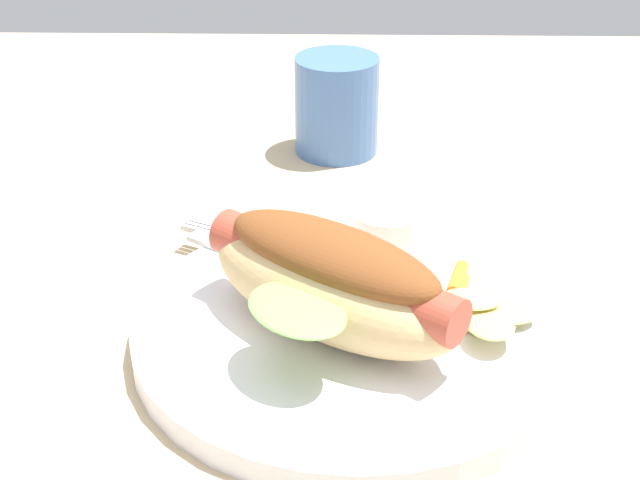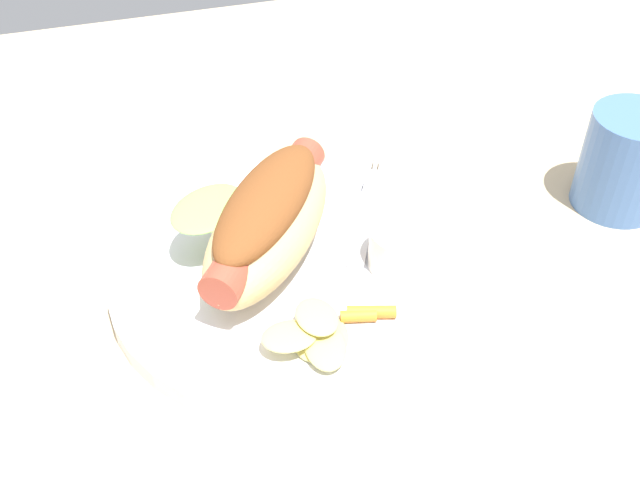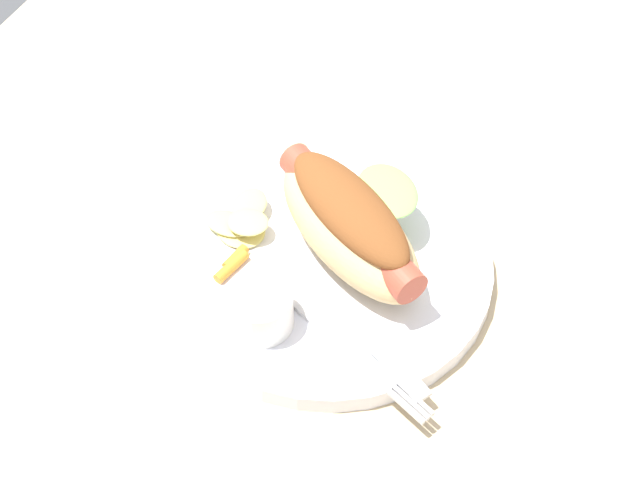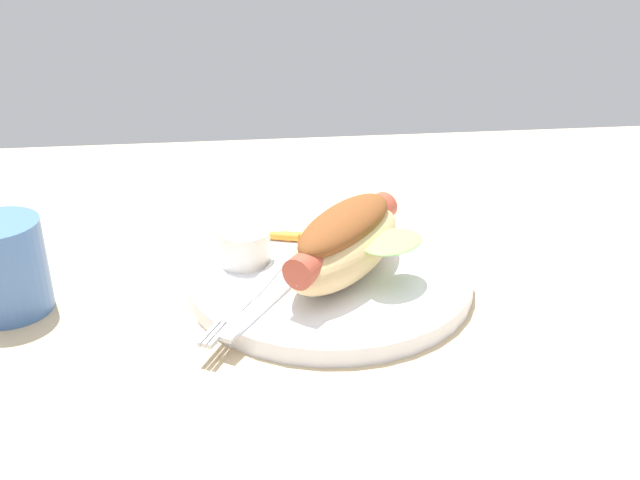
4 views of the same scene
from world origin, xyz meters
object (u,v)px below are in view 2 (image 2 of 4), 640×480
Objects in this scene: fork at (368,205)px; drinking_cup at (626,161)px; chips_pile at (317,334)px; carrot_garnish at (366,314)px; hot_dog at (267,219)px; sauce_ramekin at (403,247)px; plate at (297,270)px; knife at (342,213)px.

drinking_cup is (-19.92, 3.28, 2.23)cm from fork.
chips_pile is 1.76× the size of carrot_garnish.
hot_dog reaches higher than fork.
carrot_garnish is 25.11cm from drinking_cup.
drinking_cup reaches higher than hot_dog.
sauce_ramekin reaches higher than chips_pile.
plate is 8.19cm from fork.
sauce_ramekin is at bearing 9.72° from drinking_cup.
carrot_garnish is (4.07, 4.13, -1.17)cm from sauce_ramekin.
knife is (-4.68, -4.04, 0.98)cm from plate.
chips_pile is at bearing 16.41° from carrot_garnish.
hot_dog is at bearing -59.03° from carrot_garnish.
drinking_cup is (-28.47, 0.15, -0.92)cm from hot_dog.
chips_pile reaches higher than fork.
hot_dog is 9.17cm from chips_pile.
knife is at bearing -7.61° from drinking_cup.
plate is 7.16cm from carrot_garnish.
sauce_ramekin is at bearing -75.75° from hot_dog.
fork is at bearing -88.93° from sauce_ramekin.
knife is 10.62cm from carrot_garnish.
drinking_cup reaches higher than carrot_garnish.
hot_dog is (1.70, -1.24, 4.15)cm from plate.
carrot_garnish reaches higher than plate.
hot_dog is at bearing -22.20° from sauce_ramekin.
drinking_cup reaches higher than sauce_ramekin.
fork is 14.09cm from chips_pile.
knife is 1.92× the size of drinking_cup.
fork and knife have the same top height.
fork is 2.03× the size of chips_pile.
hot_dog reaches higher than carrot_garnish.
hot_dog is 1.22× the size of fork.
chips_pile reaches higher than knife.
drinking_cup is at bearing -53.85° from hot_dog.
drinking_cup is (-23.87, -7.52, 2.02)cm from carrot_garnish.
hot_dog is 3.53× the size of sauce_ramekin.
sauce_ramekin is 6.81cm from fork.
fork is at bearing -33.44° from hot_dog.
chips_pile is (7.58, 11.87, 0.56)cm from fork.
chips_pile is (7.70, 5.20, -0.82)cm from sauce_ramekin.
knife is 4.06× the size of carrot_garnish.
sauce_ramekin is 5.92cm from carrot_garnish.
knife is at bearing -99.59° from carrot_garnish.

